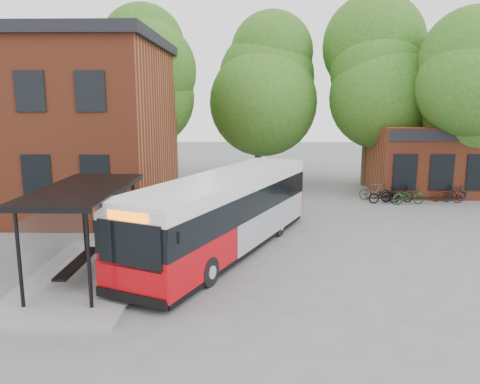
{
  "coord_description": "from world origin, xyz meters",
  "views": [
    {
      "loc": [
        0.54,
        -14.65,
        5.37
      ],
      "look_at": [
        0.12,
        2.88,
        2.0
      ],
      "focal_mm": 35.0,
      "sensor_mm": 36.0,
      "label": 1
    }
  ],
  "objects_px": {
    "bicycle_4": "(408,196)",
    "city_bus": "(226,214)",
    "bus_shelter": "(86,233)",
    "bicycle_6": "(447,194)",
    "bicycle_0": "(384,195)",
    "bicycle_1": "(376,191)",
    "bicycle_7": "(455,193)",
    "bicycle_2": "(397,194)"
  },
  "relations": [
    {
      "from": "bicycle_1",
      "to": "bicycle_2",
      "type": "xyz_separation_m",
      "value": [
        1.06,
        -0.43,
        -0.09
      ]
    },
    {
      "from": "bicycle_1",
      "to": "bicycle_2",
      "type": "bearing_deg",
      "value": -109.38
    },
    {
      "from": "bicycle_2",
      "to": "bicycle_7",
      "type": "height_order",
      "value": "bicycle_2"
    },
    {
      "from": "bicycle_2",
      "to": "bicycle_4",
      "type": "bearing_deg",
      "value": -144.53
    },
    {
      "from": "bicycle_7",
      "to": "bicycle_0",
      "type": "bearing_deg",
      "value": 83.38
    },
    {
      "from": "bicycle_2",
      "to": "bus_shelter",
      "type": "bearing_deg",
      "value": 130.88
    },
    {
      "from": "bus_shelter",
      "to": "bicycle_1",
      "type": "height_order",
      "value": "bus_shelter"
    },
    {
      "from": "bus_shelter",
      "to": "bicycle_7",
      "type": "distance_m",
      "value": 20.11
    },
    {
      "from": "bicycle_6",
      "to": "bicycle_7",
      "type": "bearing_deg",
      "value": -51.85
    },
    {
      "from": "bus_shelter",
      "to": "bicycle_2",
      "type": "distance_m",
      "value": 17.41
    },
    {
      "from": "bus_shelter",
      "to": "bicycle_2",
      "type": "relative_size",
      "value": 3.99
    },
    {
      "from": "bus_shelter",
      "to": "bicycle_6",
      "type": "xyz_separation_m",
      "value": [
        15.72,
        11.57,
        -1.01
      ]
    },
    {
      "from": "city_bus",
      "to": "bicycle_0",
      "type": "relative_size",
      "value": 6.57
    },
    {
      "from": "bicycle_4",
      "to": "bicycle_7",
      "type": "xyz_separation_m",
      "value": [
        2.82,
        0.86,
        -0.02
      ]
    },
    {
      "from": "bus_shelter",
      "to": "bicycle_7",
      "type": "xyz_separation_m",
      "value": [
        16.25,
        11.81,
        -0.99
      ]
    },
    {
      "from": "bicycle_0",
      "to": "bicycle_4",
      "type": "xyz_separation_m",
      "value": [
        1.2,
        -0.31,
        0.03
      ]
    },
    {
      "from": "bicycle_0",
      "to": "bicycle_7",
      "type": "xyz_separation_m",
      "value": [
        4.02,
        0.55,
        0.02
      ]
    },
    {
      "from": "bicycle_0",
      "to": "bicycle_1",
      "type": "xyz_separation_m",
      "value": [
        -0.28,
        0.7,
        0.1
      ]
    },
    {
      "from": "city_bus",
      "to": "bicycle_6",
      "type": "relative_size",
      "value": 6.65
    },
    {
      "from": "bicycle_4",
      "to": "bicycle_7",
      "type": "distance_m",
      "value": 2.95
    },
    {
      "from": "bus_shelter",
      "to": "city_bus",
      "type": "xyz_separation_m",
      "value": [
        4.13,
        2.75,
        -0.04
      ]
    },
    {
      "from": "bicycle_0",
      "to": "bicycle_1",
      "type": "distance_m",
      "value": 0.76
    },
    {
      "from": "bicycle_0",
      "to": "bicycle_1",
      "type": "relative_size",
      "value": 0.93
    },
    {
      "from": "bus_shelter",
      "to": "bicycle_6",
      "type": "height_order",
      "value": "bus_shelter"
    },
    {
      "from": "bicycle_1",
      "to": "bicycle_2",
      "type": "height_order",
      "value": "bicycle_1"
    },
    {
      "from": "bicycle_1",
      "to": "bicycle_4",
      "type": "height_order",
      "value": "bicycle_1"
    },
    {
      "from": "bicycle_6",
      "to": "bicycle_2",
      "type": "bearing_deg",
      "value": 105.73
    },
    {
      "from": "bicycle_4",
      "to": "city_bus",
      "type": "bearing_deg",
      "value": 119.48
    },
    {
      "from": "bicycle_6",
      "to": "city_bus",
      "type": "bearing_deg",
      "value": 141.96
    },
    {
      "from": "bicycle_6",
      "to": "bicycle_4",
      "type": "bearing_deg",
      "value": 119.99
    },
    {
      "from": "bus_shelter",
      "to": "bicycle_6",
      "type": "relative_size",
      "value": 4.2
    },
    {
      "from": "bicycle_2",
      "to": "bicycle_4",
      "type": "xyz_separation_m",
      "value": [
        0.42,
        -0.58,
        0.02
      ]
    },
    {
      "from": "bicycle_1",
      "to": "bicycle_7",
      "type": "height_order",
      "value": "bicycle_1"
    },
    {
      "from": "bicycle_7",
      "to": "bicycle_2",
      "type": "bearing_deg",
      "value": 80.56
    },
    {
      "from": "bus_shelter",
      "to": "bicycle_1",
      "type": "bearing_deg",
      "value": 45.01
    },
    {
      "from": "city_bus",
      "to": "bicycle_7",
      "type": "bearing_deg",
      "value": 60.52
    },
    {
      "from": "bicycle_1",
      "to": "bicycle_2",
      "type": "distance_m",
      "value": 1.14
    },
    {
      "from": "city_bus",
      "to": "bicycle_2",
      "type": "relative_size",
      "value": 6.31
    },
    {
      "from": "bicycle_4",
      "to": "bicycle_6",
      "type": "distance_m",
      "value": 2.37
    },
    {
      "from": "bus_shelter",
      "to": "bicycle_0",
      "type": "relative_size",
      "value": 4.15
    },
    {
      "from": "bicycle_0",
      "to": "bicycle_4",
      "type": "height_order",
      "value": "bicycle_4"
    },
    {
      "from": "city_bus",
      "to": "bicycle_4",
      "type": "bearing_deg",
      "value": 65.16
    }
  ]
}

